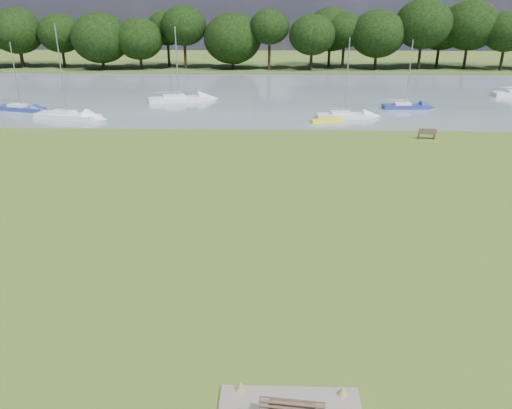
{
  "coord_description": "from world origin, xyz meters",
  "views": [
    {
      "loc": [
        -0.66,
        -24.64,
        11.07
      ],
      "look_at": [
        -1.35,
        -2.0,
        1.97
      ],
      "focal_mm": 35.0,
      "sensor_mm": 36.0,
      "label": 1
    }
  ],
  "objects_px": {
    "sailboat_1": "(178,97)",
    "sailboat_5": "(405,105)",
    "sailboat_6": "(21,107)",
    "sailboat_3": "(67,114)",
    "kayak": "(327,120)",
    "riverbank_bench": "(427,134)",
    "sailboat_4": "(344,114)"
  },
  "relations": [
    {
      "from": "sailboat_5",
      "to": "riverbank_bench",
      "type": "bearing_deg",
      "value": -100.81
    },
    {
      "from": "sailboat_3",
      "to": "sailboat_5",
      "type": "bearing_deg",
      "value": 24.35
    },
    {
      "from": "sailboat_4",
      "to": "sailboat_5",
      "type": "distance_m",
      "value": 9.3
    },
    {
      "from": "kayak",
      "to": "sailboat_4",
      "type": "distance_m",
      "value": 2.84
    },
    {
      "from": "sailboat_1",
      "to": "sailboat_4",
      "type": "distance_m",
      "value": 20.95
    },
    {
      "from": "kayak",
      "to": "sailboat_3",
      "type": "distance_m",
      "value": 26.84
    },
    {
      "from": "kayak",
      "to": "sailboat_1",
      "type": "bearing_deg",
      "value": 127.64
    },
    {
      "from": "kayak",
      "to": "sailboat_1",
      "type": "xyz_separation_m",
      "value": [
        -16.94,
        10.92,
        0.33
      ]
    },
    {
      "from": "sailboat_1",
      "to": "sailboat_5",
      "type": "xyz_separation_m",
      "value": [
        26.58,
        -3.61,
        -0.07
      ]
    },
    {
      "from": "riverbank_bench",
      "to": "sailboat_4",
      "type": "distance_m",
      "value": 10.37
    },
    {
      "from": "sailboat_5",
      "to": "sailboat_6",
      "type": "bearing_deg",
      "value": 178.61
    },
    {
      "from": "riverbank_bench",
      "to": "sailboat_4",
      "type": "relative_size",
      "value": 0.2
    },
    {
      "from": "kayak",
      "to": "sailboat_5",
      "type": "height_order",
      "value": "sailboat_5"
    },
    {
      "from": "riverbank_bench",
      "to": "sailboat_1",
      "type": "bearing_deg",
      "value": 151.04
    },
    {
      "from": "sailboat_1",
      "to": "sailboat_5",
      "type": "distance_m",
      "value": 26.83
    },
    {
      "from": "sailboat_5",
      "to": "sailboat_4",
      "type": "bearing_deg",
      "value": -149.83
    },
    {
      "from": "sailboat_3",
      "to": "sailboat_4",
      "type": "height_order",
      "value": "sailboat_3"
    },
    {
      "from": "kayak",
      "to": "sailboat_3",
      "type": "height_order",
      "value": "sailboat_3"
    },
    {
      "from": "sailboat_1",
      "to": "sailboat_4",
      "type": "relative_size",
      "value": 1.08
    },
    {
      "from": "sailboat_3",
      "to": "sailboat_5",
      "type": "distance_m",
      "value": 37.02
    },
    {
      "from": "kayak",
      "to": "sailboat_6",
      "type": "height_order",
      "value": "sailboat_6"
    },
    {
      "from": "riverbank_bench",
      "to": "sailboat_5",
      "type": "relative_size",
      "value": 0.21
    },
    {
      "from": "sailboat_4",
      "to": "kayak",
      "type": "bearing_deg",
      "value": -138.87
    },
    {
      "from": "riverbank_bench",
      "to": "sailboat_5",
      "type": "height_order",
      "value": "sailboat_5"
    },
    {
      "from": "riverbank_bench",
      "to": "kayak",
      "type": "distance_m",
      "value": 10.37
    },
    {
      "from": "sailboat_1",
      "to": "sailboat_4",
      "type": "xyz_separation_m",
      "value": [
        18.95,
        -8.94,
        -0.07
      ]
    },
    {
      "from": "sailboat_4",
      "to": "sailboat_1",
      "type": "bearing_deg",
      "value": 151.34
    },
    {
      "from": "sailboat_1",
      "to": "sailboat_3",
      "type": "bearing_deg",
      "value": -150.96
    },
    {
      "from": "kayak",
      "to": "sailboat_4",
      "type": "relative_size",
      "value": 0.42
    },
    {
      "from": "riverbank_bench",
      "to": "sailboat_4",
      "type": "xyz_separation_m",
      "value": [
        -6.18,
        8.33,
        0.0
      ]
    },
    {
      "from": "sailboat_4",
      "to": "sailboat_5",
      "type": "relative_size",
      "value": 1.07
    },
    {
      "from": "sailboat_3",
      "to": "sailboat_6",
      "type": "height_order",
      "value": "sailboat_3"
    }
  ]
}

